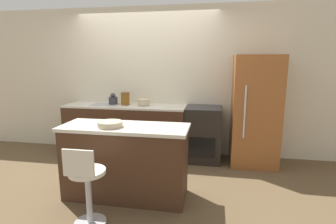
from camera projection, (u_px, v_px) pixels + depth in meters
The scene contains 11 objects.
ground_plane at pixel (139, 162), 4.39m from camera, with size 14.00×14.00×0.00m, color brown.
wall_back at pixel (147, 81), 4.76m from camera, with size 8.00×0.06×2.60m.
back_counter at pixel (126, 130), 4.66m from camera, with size 2.13×0.59×0.91m.
kitchen_island at pixel (126, 161), 3.22m from camera, with size 1.54×0.58×0.91m.
oven_range at pixel (203, 134), 4.42m from camera, with size 0.59×0.60×0.91m.
refrigerator at pixel (255, 111), 4.18m from camera, with size 0.72×0.67×1.76m.
stool_chair at pixel (87, 187), 2.62m from camera, with size 0.37×0.37×0.86m.
kettle at pixel (113, 100), 4.62m from camera, with size 0.15×0.15×0.20m.
mixing_bowl at pixel (144, 102), 4.53m from camera, with size 0.20×0.20×0.10m.
canister_jar at pixel (125, 98), 4.58m from camera, with size 0.15×0.15×0.21m.
fruit_bowl at pixel (110, 124), 3.07m from camera, with size 0.29×0.29×0.07m.
Camera 1 is at (1.22, -3.99, 1.67)m, focal length 28.00 mm.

